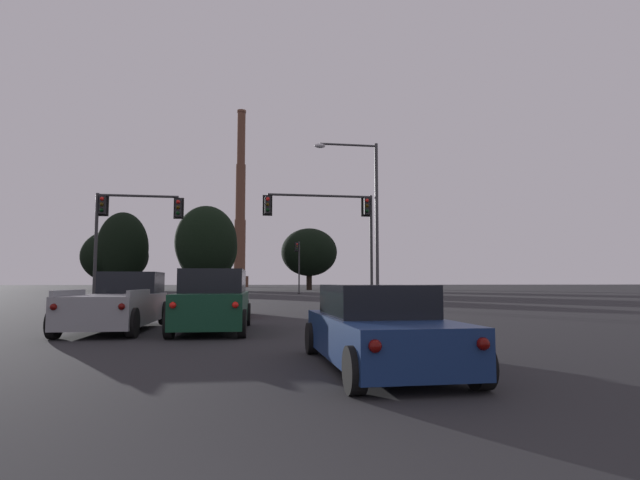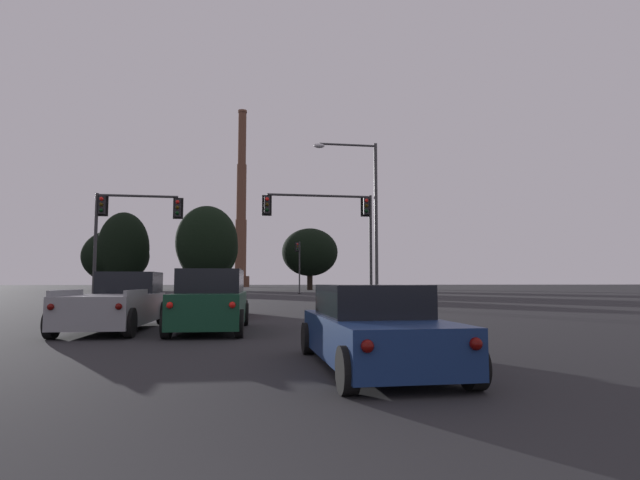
{
  "view_description": "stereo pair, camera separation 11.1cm",
  "coord_description": "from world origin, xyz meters",
  "px_view_note": "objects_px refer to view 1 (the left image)",
  "views": [
    {
      "loc": [
        0.56,
        -2.47,
        1.47
      ],
      "look_at": [
        7.58,
        41.34,
        5.24
      ],
      "focal_mm": 28.0,
      "sensor_mm": 36.0,
      "label": 1
    },
    {
      "loc": [
        0.67,
        -2.49,
        1.47
      ],
      "look_at": [
        7.58,
        41.34,
        5.24
      ],
      "focal_mm": 28.0,
      "sensor_mm": 36.0,
      "label": 2
    }
  ],
  "objects_px": {
    "sedan_right_lane_third": "(378,329)",
    "street_lamp": "(367,206)",
    "traffic_light_overhead_right": "(336,220)",
    "suv_center_lane_second": "(214,301)",
    "pickup_truck_left_lane_second": "(120,304)",
    "sedan_center_lane_front": "(225,301)",
    "traffic_light_overhead_left": "(125,221)",
    "smokestack": "(240,217)",
    "traffic_light_far_right": "(298,260)"
  },
  "relations": [
    {
      "from": "smokestack",
      "to": "street_lamp",
      "type": "bearing_deg",
      "value": -86.8
    },
    {
      "from": "suv_center_lane_second",
      "to": "traffic_light_far_right",
      "type": "distance_m",
      "value": 48.46
    },
    {
      "from": "smokestack",
      "to": "traffic_light_overhead_left",
      "type": "bearing_deg",
      "value": -92.78
    },
    {
      "from": "pickup_truck_left_lane_second",
      "to": "traffic_light_overhead_left",
      "type": "bearing_deg",
      "value": 104.01
    },
    {
      "from": "traffic_light_far_right",
      "to": "street_lamp",
      "type": "height_order",
      "value": "street_lamp"
    },
    {
      "from": "suv_center_lane_second",
      "to": "sedan_center_lane_front",
      "type": "relative_size",
      "value": 1.05
    },
    {
      "from": "sedan_right_lane_third",
      "to": "pickup_truck_left_lane_second",
      "type": "bearing_deg",
      "value": 126.77
    },
    {
      "from": "traffic_light_overhead_left",
      "to": "smokestack",
      "type": "distance_m",
      "value": 131.01
    },
    {
      "from": "suv_center_lane_second",
      "to": "smokestack",
      "type": "xyz_separation_m",
      "value": [
        0.55,
        143.8,
        21.41
      ]
    },
    {
      "from": "pickup_truck_left_lane_second",
      "to": "sedan_right_lane_third",
      "type": "bearing_deg",
      "value": -51.1
    },
    {
      "from": "suv_center_lane_second",
      "to": "sedan_right_lane_third",
      "type": "height_order",
      "value": "suv_center_lane_second"
    },
    {
      "from": "traffic_light_overhead_left",
      "to": "traffic_light_overhead_right",
      "type": "bearing_deg",
      "value": -0.84
    },
    {
      "from": "suv_center_lane_second",
      "to": "pickup_truck_left_lane_second",
      "type": "distance_m",
      "value": 3.08
    },
    {
      "from": "street_lamp",
      "to": "traffic_light_overhead_left",
      "type": "bearing_deg",
      "value": 171.28
    },
    {
      "from": "sedan_right_lane_third",
      "to": "street_lamp",
      "type": "xyz_separation_m",
      "value": [
        4.78,
        19.06,
        5.15
      ]
    },
    {
      "from": "sedan_right_lane_third",
      "to": "traffic_light_overhead_left",
      "type": "xyz_separation_m",
      "value": [
        -8.9,
        21.15,
        4.29
      ]
    },
    {
      "from": "pickup_truck_left_lane_second",
      "to": "street_lamp",
      "type": "relative_size",
      "value": 0.58
    },
    {
      "from": "suv_center_lane_second",
      "to": "smokestack",
      "type": "distance_m",
      "value": 145.39
    },
    {
      "from": "sedan_right_lane_third",
      "to": "smokestack",
      "type": "xyz_separation_m",
      "value": [
        -2.59,
        150.86,
        21.64
      ]
    },
    {
      "from": "sedan_center_lane_front",
      "to": "sedan_right_lane_third",
      "type": "distance_m",
      "value": 14.02
    },
    {
      "from": "traffic_light_overhead_right",
      "to": "sedan_right_lane_third",
      "type": "bearing_deg",
      "value": -99.08
    },
    {
      "from": "sedan_right_lane_third",
      "to": "traffic_light_overhead_right",
      "type": "height_order",
      "value": "traffic_light_overhead_right"
    },
    {
      "from": "suv_center_lane_second",
      "to": "traffic_light_overhead_right",
      "type": "distance_m",
      "value": 15.96
    },
    {
      "from": "sedan_right_lane_third",
      "to": "street_lamp",
      "type": "relative_size",
      "value": 0.5
    },
    {
      "from": "pickup_truck_left_lane_second",
      "to": "traffic_light_far_right",
      "type": "xyz_separation_m",
      "value": [
        10.99,
        46.68,
        3.55
      ]
    },
    {
      "from": "pickup_truck_left_lane_second",
      "to": "suv_center_lane_second",
      "type": "bearing_deg",
      "value": -16.68
    },
    {
      "from": "traffic_light_far_right",
      "to": "street_lamp",
      "type": "relative_size",
      "value": 0.7
    },
    {
      "from": "smokestack",
      "to": "traffic_light_overhead_right",
      "type": "bearing_deg",
      "value": -87.38
    },
    {
      "from": "suv_center_lane_second",
      "to": "sedan_center_lane_front",
      "type": "xyz_separation_m",
      "value": [
        0.13,
        6.63,
        -0.23
      ]
    },
    {
      "from": "sedan_right_lane_third",
      "to": "sedan_center_lane_front",
      "type": "bearing_deg",
      "value": 102.11
    },
    {
      "from": "traffic_light_overhead_left",
      "to": "street_lamp",
      "type": "height_order",
      "value": "street_lamp"
    },
    {
      "from": "traffic_light_overhead_left",
      "to": "street_lamp",
      "type": "relative_size",
      "value": 0.69
    },
    {
      "from": "traffic_light_far_right",
      "to": "smokestack",
      "type": "height_order",
      "value": "smokestack"
    },
    {
      "from": "sedan_center_lane_front",
      "to": "traffic_light_far_right",
      "type": "xyz_separation_m",
      "value": [
        7.94,
        41.03,
        3.68
      ]
    },
    {
      "from": "suv_center_lane_second",
      "to": "pickup_truck_left_lane_second",
      "type": "bearing_deg",
      "value": 164.21
    },
    {
      "from": "pickup_truck_left_lane_second",
      "to": "smokestack",
      "type": "xyz_separation_m",
      "value": [
        3.48,
        142.82,
        21.51
      ]
    },
    {
      "from": "traffic_light_overhead_right",
      "to": "street_lamp",
      "type": "relative_size",
      "value": 0.72
    },
    {
      "from": "suv_center_lane_second",
      "to": "sedan_right_lane_third",
      "type": "bearing_deg",
      "value": -63.23
    },
    {
      "from": "traffic_light_overhead_right",
      "to": "traffic_light_overhead_left",
      "type": "bearing_deg",
      "value": 179.16
    },
    {
      "from": "sedan_center_lane_front",
      "to": "traffic_light_overhead_left",
      "type": "bearing_deg",
      "value": 130.36
    },
    {
      "from": "traffic_light_overhead_right",
      "to": "street_lamp",
      "type": "xyz_separation_m",
      "value": [
        1.42,
        -1.92,
        0.58
      ]
    },
    {
      "from": "sedan_center_lane_front",
      "to": "suv_center_lane_second",
      "type": "bearing_deg",
      "value": -89.07
    },
    {
      "from": "traffic_light_overhead_left",
      "to": "smokestack",
      "type": "bearing_deg",
      "value": 87.22
    },
    {
      "from": "suv_center_lane_second",
      "to": "sedan_center_lane_front",
      "type": "bearing_deg",
      "value": 91.56
    },
    {
      "from": "traffic_light_overhead_left",
      "to": "smokestack",
      "type": "relative_size",
      "value": 0.11
    },
    {
      "from": "street_lamp",
      "to": "pickup_truck_left_lane_second",
      "type": "bearing_deg",
      "value": -134.54
    },
    {
      "from": "traffic_light_far_right",
      "to": "pickup_truck_left_lane_second",
      "type": "bearing_deg",
      "value": -103.25
    },
    {
      "from": "traffic_light_overhead_right",
      "to": "street_lamp",
      "type": "bearing_deg",
      "value": -53.39
    },
    {
      "from": "sedan_center_lane_front",
      "to": "traffic_light_far_right",
      "type": "bearing_deg",
      "value": 81.15
    },
    {
      "from": "pickup_truck_left_lane_second",
      "to": "traffic_light_overhead_left",
      "type": "relative_size",
      "value": 0.85
    }
  ]
}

